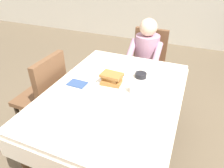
{
  "coord_description": "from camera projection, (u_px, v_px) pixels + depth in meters",
  "views": [
    {
      "loc": [
        0.54,
        -1.34,
        1.73
      ],
      "look_at": [
        -0.03,
        0.03,
        0.79
      ],
      "focal_mm": 32.5,
      "sensor_mm": 36.0,
      "label": 1
    }
  ],
  "objects": [
    {
      "name": "breakfast_stack",
      "position": [
        112.0,
        78.0,
        1.81
      ],
      "size": [
        0.2,
        0.17,
        0.09
      ],
      "color": "#A36B33",
      "rests_on": "plate_breakfast"
    },
    {
      "name": "fork_left_of_plate",
      "position": [
        92.0,
        81.0,
        1.89
      ],
      "size": [
        0.01,
        0.18,
        0.0
      ],
      "primitive_type": "cube",
      "rotation": [
        0.0,
        0.0,
        1.57
      ],
      "color": "silver",
      "rests_on": "dining_table_main"
    },
    {
      "name": "chair_diner",
      "position": [
        148.0,
        60.0,
        2.77
      ],
      "size": [
        0.44,
        0.45,
        0.93
      ],
      "rotation": [
        0.0,
        0.0,
        3.14
      ],
      "color": "brown",
      "rests_on": "ground"
    },
    {
      "name": "knife_right_of_plate",
      "position": [
        131.0,
        90.0,
        1.76
      ],
      "size": [
        0.02,
        0.2,
        0.0
      ],
      "primitive_type": "cube",
      "rotation": [
        0.0,
        0.0,
        1.63
      ],
      "color": "silver",
      "rests_on": "dining_table_main"
    },
    {
      "name": "dining_table_main",
      "position": [
        114.0,
        100.0,
        1.8
      ],
      "size": [
        1.12,
        1.52,
        0.74
      ],
      "color": "silver",
      "rests_on": "ground"
    },
    {
      "name": "cup_coffee",
      "position": [
        134.0,
        88.0,
        1.71
      ],
      "size": [
        0.11,
        0.08,
        0.08
      ],
      "color": "white",
      "rests_on": "dining_table_main"
    },
    {
      "name": "diner_person",
      "position": [
        146.0,
        55.0,
        2.57
      ],
      "size": [
        0.4,
        0.43,
        1.12
      ],
      "rotation": [
        0.0,
        0.0,
        3.14
      ],
      "color": "#B2849E",
      "rests_on": "ground"
    },
    {
      "name": "bowl_butter",
      "position": [
        141.0,
        75.0,
        1.94
      ],
      "size": [
        0.11,
        0.11,
        0.04
      ],
      "primitive_type": "cylinder",
      "color": "black",
      "rests_on": "dining_table_main"
    },
    {
      "name": "napkin_folded",
      "position": [
        77.0,
        84.0,
        1.85
      ],
      "size": [
        0.17,
        0.12,
        0.01
      ],
      "primitive_type": "cube",
      "rotation": [
        0.0,
        0.0,
        -0.02
      ],
      "color": "#334C7F",
      "rests_on": "dining_table_main"
    },
    {
      "name": "chair_left_side",
      "position": [
        45.0,
        92.0,
        2.11
      ],
      "size": [
        0.45,
        0.44,
        0.93
      ],
      "rotation": [
        0.0,
        0.0,
        1.57
      ],
      "color": "brown",
      "rests_on": "ground"
    },
    {
      "name": "spoon_near_edge",
      "position": [
        100.0,
        104.0,
        1.59
      ],
      "size": [
        0.15,
        0.04,
        0.0
      ],
      "primitive_type": "cube",
      "rotation": [
        0.0,
        0.0,
        0.2
      ],
      "color": "silver",
      "rests_on": "dining_table_main"
    },
    {
      "name": "plate_breakfast",
      "position": [
        112.0,
        84.0,
        1.84
      ],
      "size": [
        0.28,
        0.28,
        0.02
      ],
      "primitive_type": "cylinder",
      "color": "white",
      "rests_on": "dining_table_main"
    },
    {
      "name": "ground_plane",
      "position": [
        113.0,
        149.0,
        2.15
      ],
      "size": [
        14.0,
        14.0,
        0.0
      ],
      "primitive_type": "plane",
      "color": "brown"
    }
  ]
}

